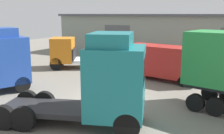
{
  "coord_description": "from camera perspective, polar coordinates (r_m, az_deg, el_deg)",
  "views": [
    {
      "loc": [
        7.4,
        -12.7,
        4.89
      ],
      "look_at": [
        -0.19,
        1.46,
        1.6
      ],
      "focal_mm": 42.0,
      "sensor_mm": 36.0,
      "label": 1
    }
  ],
  "objects": [
    {
      "name": "gravel_pile",
      "position": [
        23.6,
        -22.17,
        0.85
      ],
      "size": [
        4.12,
        4.12,
        1.7
      ],
      "color": "#565147",
      "rests_on": "ground_plane"
    },
    {
      "name": "flatbed_truck_orange",
      "position": [
        24.07,
        -7.87,
        2.95
      ],
      "size": [
        7.79,
        5.8,
        2.75
      ],
      "rotation": [
        0.0,
        0.0,
        -2.63
      ],
      "color": "orange",
      "rests_on": "ground_plane"
    },
    {
      "name": "delivery_van_red",
      "position": [
        19.75,
        11.45,
        1.14
      ],
      "size": [
        6.03,
        3.01,
        2.55
      ],
      "rotation": [
        0.0,
        0.0,
        -0.18
      ],
      "color": "red",
      "rests_on": "ground_plane"
    },
    {
      "name": "oil_drum",
      "position": [
        16.55,
        -1.95,
        -4.03
      ],
      "size": [
        0.58,
        0.58,
        0.88
      ],
      "color": "#33519E",
      "rests_on": "ground_plane"
    },
    {
      "name": "tractor_unit_teal",
      "position": [
        11.32,
        -1.72,
        -3.55
      ],
      "size": [
        6.89,
        4.46,
        4.12
      ],
      "rotation": [
        0.0,
        0.0,
        0.33
      ],
      "color": "#197075",
      "rests_on": "ground_plane"
    },
    {
      "name": "warehouse_building",
      "position": [
        31.53,
        14.66,
        6.72
      ],
      "size": [
        29.02,
        8.21,
        4.84
      ],
      "color": "gray",
      "rests_on": "ground_plane"
    },
    {
      "name": "ground_plane",
      "position": [
        15.49,
        -1.94,
        -6.84
      ],
      "size": [
        60.0,
        60.0,
        0.0
      ],
      "primitive_type": "plane",
      "color": "slate"
    }
  ]
}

